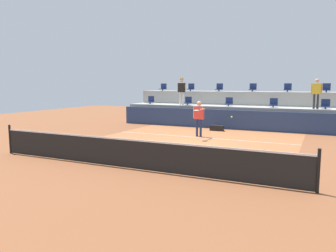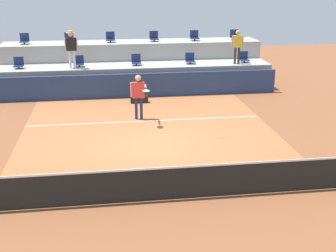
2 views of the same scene
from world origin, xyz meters
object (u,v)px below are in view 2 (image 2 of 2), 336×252
object	(u,v)px
stadium_chair_lower_far_right	(244,58)
stadium_chair_upper_right	(194,36)
stadium_chair_upper_mid_right	(154,37)
spectator_in_white	(237,44)
stadium_chair_upper_far_right	(235,36)
stadium_chair_upper_mid_left	(110,38)
stadium_chair_lower_left	(79,62)
stadium_chair_upper_far_left	(24,40)
stadium_chair_lower_right	(190,59)
tennis_player	(139,93)
tennis_ball	(210,102)
equipment_bag	(139,99)
stadium_chair_lower_far_left	(19,64)
stadium_chair_lower_center	(136,61)
stadium_chair_upper_left	(69,39)
spectator_with_hat	(71,46)

from	to	relation	value
stadium_chair_lower_far_right	stadium_chair_upper_right	size ratio (longest dim) A/B	1.00
stadium_chair_upper_mid_right	stadium_chair_upper_right	world-z (taller)	same
stadium_chair_upper_right	spectator_in_white	world-z (taller)	spectator_in_white
stadium_chair_upper_right	spectator_in_white	distance (m)	2.74
stadium_chair_upper_far_right	spectator_in_white	size ratio (longest dim) A/B	0.32
stadium_chair_upper_mid_left	stadium_chair_upper_mid_right	world-z (taller)	same
stadium_chair_lower_left	stadium_chair_upper_far_left	size ratio (longest dim) A/B	1.00
stadium_chair_lower_right	stadium_chair_upper_mid_right	world-z (taller)	stadium_chair_upper_mid_right
stadium_chair_upper_mid_left	spectator_in_white	world-z (taller)	spectator_in_white
tennis_player	tennis_ball	size ratio (longest dim) A/B	25.79
stadium_chair_lower_left	equipment_bag	distance (m)	3.66
tennis_player	stadium_chair_upper_far_left	bearing A→B (deg)	128.67
stadium_chair_upper_far_right	tennis_player	size ratio (longest dim) A/B	0.30
stadium_chair_lower_far_left	stadium_chair_lower_far_right	bearing A→B (deg)	0.00
stadium_chair_lower_center	equipment_bag	size ratio (longest dim) A/B	0.68
stadium_chair_lower_left	stadium_chair_lower_far_right	bearing A→B (deg)	0.00
stadium_chair_lower_right	stadium_chair_upper_mid_left	bearing A→B (deg)	154.42
stadium_chair_lower_far_right	stadium_chair_upper_left	xyz separation A→B (m)	(-8.50, 1.80, 0.85)
stadium_chair_lower_left	stadium_chair_upper_far_right	distance (m)	8.24
stadium_chair_lower_far_left	tennis_ball	bearing A→B (deg)	-43.28
stadium_chair_lower_far_left	stadium_chair_upper_right	distance (m)	8.81
spectator_in_white	equipment_bag	xyz separation A→B (m)	(-4.89, -1.80, -2.06)
stadium_chair_lower_center	stadium_chair_upper_left	world-z (taller)	stadium_chair_upper_left
stadium_chair_lower_far_left	stadium_chair_upper_mid_right	distance (m)	6.77
stadium_chair_upper_right	stadium_chair_upper_far_right	bearing A→B (deg)	0.00
stadium_chair_upper_mid_right	stadium_chair_upper_far_left	bearing A→B (deg)	180.00
stadium_chair_lower_center	stadium_chair_upper_far_left	xyz separation A→B (m)	(-5.35, 1.80, 0.85)
stadium_chair_lower_right	stadium_chair_upper_far_right	bearing A→B (deg)	33.67
stadium_chair_upper_far_left	stadium_chair_upper_right	world-z (taller)	same
stadium_chair_upper_far_left	spectator_in_white	size ratio (longest dim) A/B	0.32
stadium_chair_upper_right	stadium_chair_lower_far_right	bearing A→B (deg)	-40.15
tennis_player	stadium_chair_upper_mid_left	bearing A→B (deg)	97.98
stadium_chair_lower_far_left	tennis_ball	size ratio (longest dim) A/B	7.65
spectator_with_hat	stadium_chair_lower_left	bearing A→B (deg)	53.87
stadium_chair_upper_mid_left	tennis_ball	xyz separation A→B (m)	(3.13, -8.76, -1.03)
stadium_chair_lower_right	equipment_bag	distance (m)	3.69
stadium_chair_lower_right	stadium_chair_upper_left	bearing A→B (deg)	162.78
stadium_chair_lower_right	stadium_chair_upper_far_right	distance (m)	3.36
stadium_chair_upper_right	tennis_player	xyz separation A→B (m)	(-3.43, -6.36, -1.23)
tennis_player	spectator_in_white	distance (m)	6.68
stadium_chair_lower_far_right	stadium_chair_upper_mid_right	distance (m)	4.69
tennis_ball	spectator_in_white	bearing A→B (deg)	66.57
stadium_chair_lower_left	tennis_player	world-z (taller)	stadium_chair_lower_left
stadium_chair_lower_right	spectator_in_white	bearing A→B (deg)	-9.82
stadium_chair_lower_far_right	tennis_ball	world-z (taller)	stadium_chair_lower_far_right
stadium_chair_lower_far_left	stadium_chair_upper_left	xyz separation A→B (m)	(2.22, 1.80, 0.85)
stadium_chair_lower_left	spectator_in_white	xyz separation A→B (m)	(7.51, -0.38, 0.75)
stadium_chair_upper_far_right	spectator_in_white	world-z (taller)	spectator_in_white
stadium_chair_lower_center	spectator_with_hat	world-z (taller)	spectator_with_hat
stadium_chair_upper_left	tennis_player	world-z (taller)	stadium_chair_upper_left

